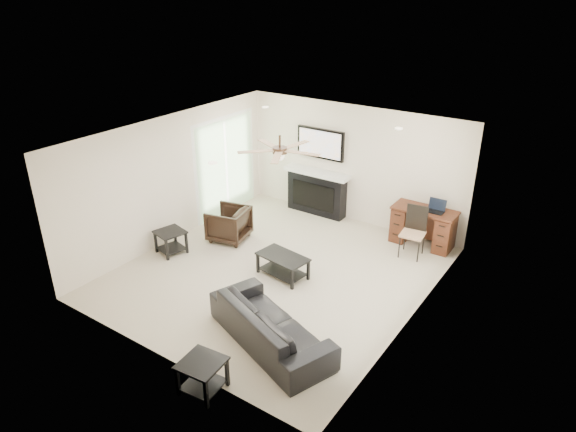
% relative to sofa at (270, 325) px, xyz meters
% --- Properties ---
extents(room_shell, '(5.50, 5.54, 2.52)m').
position_rel_sofa_xyz_m(room_shell, '(-0.87, 1.73, 1.37)').
color(room_shell, beige).
rests_on(room_shell, ground).
extents(sofa, '(2.29, 1.53, 0.62)m').
position_rel_sofa_xyz_m(sofa, '(0.00, 0.00, 0.00)').
color(sofa, black).
rests_on(sofa, ground).
extents(armchair, '(0.89, 0.87, 0.68)m').
position_rel_sofa_xyz_m(armchair, '(-2.60, 2.15, 0.03)').
color(armchair, black).
rests_on(armchair, ground).
extents(coffee_table, '(0.96, 0.62, 0.40)m').
position_rel_sofa_xyz_m(coffee_table, '(-0.90, 1.60, -0.11)').
color(coffee_table, black).
rests_on(coffee_table, ground).
extents(end_table_near, '(0.57, 0.57, 0.45)m').
position_rel_sofa_xyz_m(end_table_near, '(-0.15, -1.25, -0.09)').
color(end_table_near, black).
rests_on(end_table_near, ground).
extents(end_table_left, '(0.61, 0.61, 0.45)m').
position_rel_sofa_xyz_m(end_table_left, '(-3.15, 1.10, -0.09)').
color(end_table_left, black).
rests_on(end_table_left, ground).
extents(fireplace_unit, '(1.52, 0.34, 1.91)m').
position_rel_sofa_xyz_m(fireplace_unit, '(-1.83, 4.23, 0.64)').
color(fireplace_unit, black).
rests_on(fireplace_unit, ground).
extents(desk, '(1.22, 0.56, 0.76)m').
position_rel_sofa_xyz_m(desk, '(0.68, 4.12, 0.07)').
color(desk, '#39170E').
rests_on(desk, ground).
extents(desk_chair, '(0.47, 0.48, 0.97)m').
position_rel_sofa_xyz_m(desk_chair, '(0.68, 3.57, 0.17)').
color(desk_chair, black).
rests_on(desk_chair, ground).
extents(laptop, '(0.33, 0.24, 0.23)m').
position_rel_sofa_xyz_m(laptop, '(0.88, 4.10, 0.56)').
color(laptop, black).
rests_on(laptop, desk).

